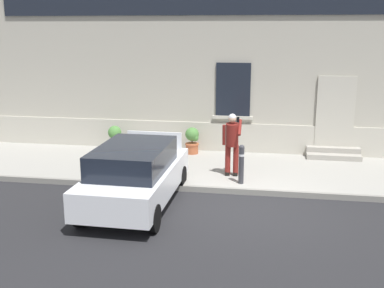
# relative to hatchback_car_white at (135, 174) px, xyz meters

# --- Properties ---
(ground_plane) EXTENTS (80.00, 80.00, 0.00)m
(ground_plane) POSITION_rel_hatchback_car_white_xyz_m (2.64, 0.26, -0.79)
(ground_plane) COLOR #232326
(sidewalk) EXTENTS (24.00, 3.60, 0.15)m
(sidewalk) POSITION_rel_hatchback_car_white_xyz_m (2.64, 3.06, -0.71)
(sidewalk) COLOR #99968E
(sidewalk) RESTS_ON ground
(curb_edge) EXTENTS (24.00, 0.12, 0.15)m
(curb_edge) POSITION_rel_hatchback_car_white_xyz_m (2.64, 1.20, -0.71)
(curb_edge) COLOR gray
(curb_edge) RESTS_ON ground
(building_facade) EXTENTS (24.00, 1.52, 7.50)m
(building_facade) POSITION_rel_hatchback_car_white_xyz_m (2.65, 5.55, 2.94)
(building_facade) COLOR #B2AD9E
(building_facade) RESTS_ON ground
(entrance_stoop) EXTENTS (1.65, 0.64, 0.32)m
(entrance_stoop) POSITION_rel_hatchback_car_white_xyz_m (5.09, 4.59, -0.51)
(entrance_stoop) COLOR #9E998E
(entrance_stoop) RESTS_ON sidewalk
(hatchback_car_white) EXTENTS (1.85, 4.10, 1.50)m
(hatchback_car_white) POSITION_rel_hatchback_car_white_xyz_m (0.00, 0.00, 0.00)
(hatchback_car_white) COLOR white
(hatchback_car_white) RESTS_ON ground
(bollard_near_person) EXTENTS (0.15, 0.15, 1.04)m
(bollard_near_person) POSITION_rel_hatchback_car_white_xyz_m (2.39, 1.61, -0.08)
(bollard_near_person) COLOR #333338
(bollard_near_person) RESTS_ON sidewalk
(person_on_phone) EXTENTS (0.51, 0.48, 1.75)m
(person_on_phone) POSITION_rel_hatchback_car_white_xyz_m (2.09, 2.22, 0.36)
(person_on_phone) COLOR maroon
(person_on_phone) RESTS_ON sidewalk
(planter_charcoal) EXTENTS (0.44, 0.44, 0.86)m
(planter_charcoal) POSITION_rel_hatchback_car_white_xyz_m (-1.91, 4.23, -0.18)
(planter_charcoal) COLOR #2D2D30
(planter_charcoal) RESTS_ON sidewalk
(planter_terracotta) EXTENTS (0.44, 0.44, 0.86)m
(planter_terracotta) POSITION_rel_hatchback_car_white_xyz_m (0.64, 4.39, -0.18)
(planter_terracotta) COLOR #B25B38
(planter_terracotta) RESTS_ON sidewalk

